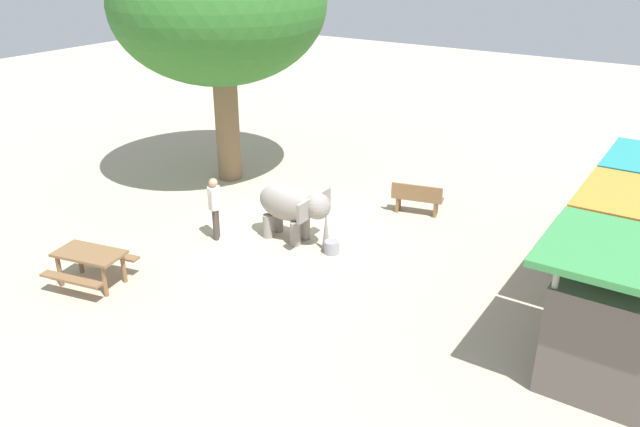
{
  "coord_description": "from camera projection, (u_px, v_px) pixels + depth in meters",
  "views": [
    {
      "loc": [
        12.02,
        8.92,
        7.03
      ],
      "look_at": [
        0.24,
        1.13,
        0.8
      ],
      "focal_mm": 35.27,
      "sensor_mm": 36.0,
      "label": 1
    }
  ],
  "objects": [
    {
      "name": "picnic_table_near",
      "position": [
        90.0,
        260.0,
        13.66
      ],
      "size": [
        1.76,
        1.78,
        0.78
      ],
      "rotation": [
        0.0,
        0.0,
        4.92
      ],
      "color": "brown",
      "rests_on": "ground_plane"
    },
    {
      "name": "shade_tree_main",
      "position": [
        220.0,
        4.0,
        17.9
      ],
      "size": [
        6.52,
        5.97,
        7.61
      ],
      "color": "brown",
      "rests_on": "ground_plane"
    },
    {
      "name": "ground_plane",
      "position": [
        289.0,
        229.0,
        16.51
      ],
      "size": [
        60.0,
        60.0,
        0.0
      ],
      "primitive_type": "plane",
      "color": "#BAA88C"
    },
    {
      "name": "feed_bucket",
      "position": [
        332.0,
        247.0,
        15.17
      ],
      "size": [
        0.36,
        0.36,
        0.32
      ],
      "primitive_type": "cylinder",
      "color": "gray",
      "rests_on": "ground_plane"
    },
    {
      "name": "market_stall_green",
      "position": [
        611.0,
        323.0,
        10.46
      ],
      "size": [
        2.5,
        2.5,
        2.52
      ],
      "color": "#59514C",
      "rests_on": "ground_plane"
    },
    {
      "name": "person_handler",
      "position": [
        215.0,
        204.0,
        15.62
      ],
      "size": [
        0.44,
        0.32,
        1.62
      ],
      "rotation": [
        0.0,
        0.0,
        2.16
      ],
      "color": "#3F3833",
      "rests_on": "ground_plane"
    },
    {
      "name": "elephant",
      "position": [
        293.0,
        206.0,
        15.54
      ],
      "size": [
        1.4,
        2.06,
        1.44
      ],
      "rotation": [
        0.0,
        0.0,
        1.58
      ],
      "color": "gray",
      "rests_on": "ground_plane"
    },
    {
      "name": "market_stall_orange",
      "position": [
        637.0,
        261.0,
        12.44
      ],
      "size": [
        2.5,
        2.5,
        2.52
      ],
      "color": "#59514C",
      "rests_on": "ground_plane"
    },
    {
      "name": "wooden_bench",
      "position": [
        417.0,
        198.0,
        17.22
      ],
      "size": [
        0.72,
        1.45,
        0.88
      ],
      "rotation": [
        0.0,
        0.0,
        1.81
      ],
      "color": "brown",
      "rests_on": "ground_plane"
    }
  ]
}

